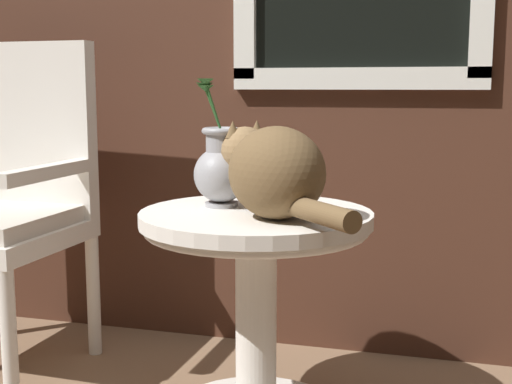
# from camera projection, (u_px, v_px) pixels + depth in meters

# --- Properties ---
(wicker_side_table) EXTENTS (0.60, 0.60, 0.58)m
(wicker_side_table) POSITION_uv_depth(u_px,v_px,m) (256.00, 283.00, 1.82)
(wicker_side_table) COLOR silver
(wicker_side_table) RESTS_ON ground_plane
(wicker_chair) EXTENTS (0.53, 0.51, 1.04)m
(wicker_chair) POSITION_uv_depth(u_px,v_px,m) (0.00, 194.00, 2.23)
(wicker_chair) COLOR silver
(wicker_chair) RESTS_ON ground_plane
(cat) EXTENTS (0.41, 0.43, 0.23)m
(cat) POSITION_uv_depth(u_px,v_px,m) (274.00, 171.00, 1.69)
(cat) COLOR brown
(cat) RESTS_ON wicker_side_table
(pewter_vase_with_ivy) EXTENTS (0.15, 0.15, 0.34)m
(pewter_vase_with_ivy) POSITION_uv_depth(u_px,v_px,m) (221.00, 168.00, 1.85)
(pewter_vase_with_ivy) COLOR #99999E
(pewter_vase_with_ivy) RESTS_ON wicker_side_table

